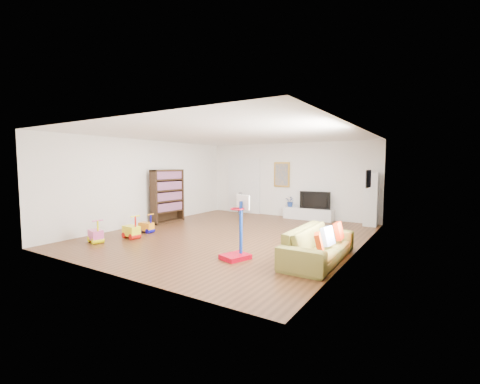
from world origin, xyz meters
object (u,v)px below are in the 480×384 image
Objects in this scene: bookshelf at (167,196)px; basketball_hoop at (235,227)px; media_console at (308,214)px; sofa at (319,244)px.

bookshelf is 4.78m from basketball_hoop.
media_console is 0.77× the size of sofa.
basketball_hoop is (0.41, -5.31, 0.45)m from media_console.
bookshelf is 1.34× the size of basketball_hoop.
sofa is 1.72× the size of basketball_hoop.
basketball_hoop is at bearing 118.36° from sofa.
basketball_hoop is at bearing -85.47° from media_console.
bookshelf is at bearing -141.29° from media_console.
basketball_hoop reaches higher than media_console.
sofa is (5.64, -1.50, -0.55)m from bookshelf.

